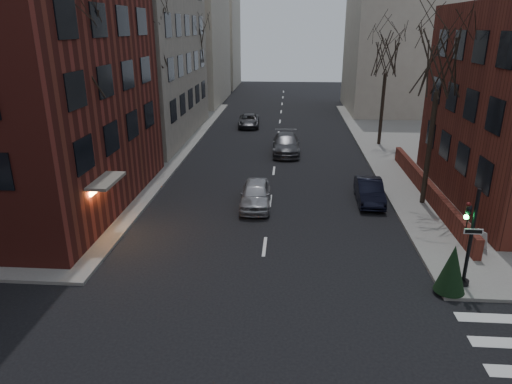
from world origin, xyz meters
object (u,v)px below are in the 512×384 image
sandwich_board (478,240)px  tree_left_b (152,39)px  streetlamp_near (149,115)px  streetlamp_far (204,81)px  parked_sedan (369,191)px  car_lane_far (249,121)px  tree_right_a (441,61)px  evergreen_shrub (452,268)px  car_lane_silver (256,194)px  tree_right_b (387,54)px  traffic_signal (468,244)px  tree_left_c (193,44)px  tree_left_a (78,55)px  car_lane_gray (286,144)px

sandwich_board → tree_left_b: bearing=124.3°
streetlamp_near → streetlamp_far: 20.00m
parked_sedan → car_lane_far: 22.64m
tree_right_a → evergreen_shrub: bearing=-99.0°
streetlamp_near → car_lane_silver: size_ratio=1.47×
streetlamp_near → evergreen_shrub: size_ratio=3.26×
tree_right_b → streetlamp_far: (-17.00, 10.00, -3.35)m
traffic_signal → parked_sedan: 9.56m
tree_right_a → car_lane_far: (-11.92, 21.04, -7.41)m
tree_right_a → parked_sedan: bearing=175.7°
car_lane_far → sandwich_board: bearing=-67.1°
parked_sedan → sandwich_board: size_ratio=4.38×
tree_left_c → streetlamp_near: bearing=-88.1°
tree_left_c → car_lane_far: (5.68, -0.96, -7.41)m
tree_left_c → tree_right_a: (17.60, -22.00, 0.00)m
tree_left_a → car_lane_silver: tree_left_a is taller
streetlamp_near → traffic_signal: bearing=-38.9°
tree_left_b → car_lane_silver: (8.00, -8.93, -8.19)m
traffic_signal → car_lane_gray: (-7.14, 19.86, -1.14)m
car_lane_gray → streetlamp_far: bearing=123.2°
tree_right_b → sandwich_board: (0.92, -19.80, -6.97)m
sandwich_board → car_lane_far: bearing=96.5°
car_lane_far → tree_right_b: bearing=-33.2°
tree_right_b → streetlamp_near: tree_right_b is taller
tree_left_b → streetlamp_near: 6.18m
tree_left_c → car_lane_gray: (9.60, -11.14, -7.26)m
tree_left_b → streetlamp_far: size_ratio=1.72×
streetlamp_far → car_lane_far: streetlamp_far is taller
tree_left_a → sandwich_board: bearing=-5.6°
tree_right_a → sandwich_board: bearing=-81.0°
tree_right_b → parked_sedan: tree_right_b is taller
evergreen_shrub → car_lane_far: bearing=108.8°
tree_left_c → streetlamp_far: 4.33m
tree_right_a → streetlamp_far: bearing=125.3°
streetlamp_far → car_lane_far: bearing=-30.2°
traffic_signal → streetlamp_far: (-16.14, 33.01, 2.33)m
car_lane_silver → car_lane_gray: bearing=81.0°
tree_left_b → tree_right_b: bearing=18.8°
tree_left_c → parked_sedan: tree_left_c is taller
car_lane_gray → evergreen_shrub: (6.50, -20.36, 0.34)m
traffic_signal → streetlamp_near: size_ratio=0.64×
tree_right_b → streetlamp_near: size_ratio=1.46×
tree_left_a → car_lane_gray: size_ratio=1.93×
tree_left_b → parked_sedan: tree_left_b is taller
tree_left_c → evergreen_shrub: bearing=-62.9°
tree_left_c → tree_right_b: bearing=-24.4°
parked_sedan → car_lane_gray: 11.74m
tree_left_c → tree_right_b: 19.34m
evergreen_shrub → tree_right_a: bearing=81.0°
car_lane_silver → car_lane_gray: 11.89m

